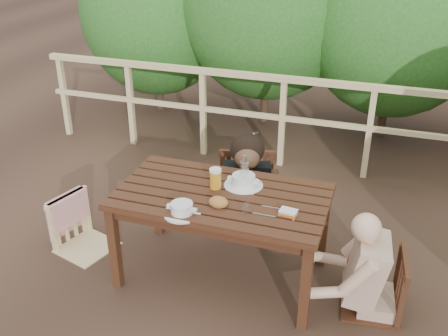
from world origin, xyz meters
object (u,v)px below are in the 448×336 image
(chair_right, at_px, (378,258))
(butter_tub, at_px, (288,213))
(chair_far, at_px, (247,164))
(soup_far, at_px, (243,181))
(diner_right, at_px, (387,235))
(chair_left, at_px, (81,205))
(table, at_px, (222,236))
(soup_near, at_px, (182,209))
(tumbler, at_px, (246,209))
(woman, at_px, (248,150))
(bread_roll, at_px, (218,202))
(bottle, at_px, (244,172))
(beer_glass, at_px, (215,179))

(chair_right, height_order, butter_tub, chair_right)
(chair_far, bearing_deg, soup_far, -91.12)
(diner_right, bearing_deg, chair_left, 85.70)
(table, height_order, soup_near, soup_near)
(soup_far, xyz_separation_m, tumbler, (0.12, -0.35, -0.01))
(chair_far, xyz_separation_m, tumbler, (0.30, -1.07, 0.22))
(table, bearing_deg, butter_tub, -14.03)
(woman, relative_size, bread_roll, 9.42)
(bread_roll, bearing_deg, soup_near, -141.41)
(table, relative_size, bottle, 5.64)
(beer_glass, relative_size, bottle, 0.62)
(soup_near, xyz_separation_m, soup_far, (0.28, 0.50, 0.01))
(woman, xyz_separation_m, beer_glass, (-0.00, -0.84, 0.13))
(soup_near, relative_size, beer_glass, 1.52)
(soup_near, relative_size, butter_tub, 2.22)
(woman, height_order, tumbler, woman)
(chair_far, bearing_deg, bread_roll, -99.83)
(chair_right, relative_size, soup_near, 3.28)
(soup_far, relative_size, butter_tub, 2.51)
(table, bearing_deg, chair_far, 94.47)
(chair_left, bearing_deg, tumbler, -79.55)
(chair_far, relative_size, chair_right, 1.24)
(beer_glass, xyz_separation_m, bottle, (0.20, 0.08, 0.05))
(diner_right, bearing_deg, soup_near, 98.27)
(chair_left, relative_size, woman, 0.64)
(soup_near, bearing_deg, diner_right, 13.45)
(chair_right, distance_m, bread_roll, 1.15)
(diner_right, bearing_deg, chair_right, 84.81)
(chair_left, xyz_separation_m, soup_far, (1.29, 0.22, 0.33))
(woman, bearing_deg, diner_right, 128.00)
(chair_left, bearing_deg, soup_far, -64.45)
(chair_right, relative_size, tumbler, 11.85)
(woman, relative_size, bottle, 4.86)
(chair_far, bearing_deg, bottle, -90.61)
(diner_right, xyz_separation_m, beer_glass, (-1.23, 0.08, 0.17))
(chair_far, height_order, tumbler, chair_far)
(chair_left, relative_size, beer_glass, 5.02)
(chair_far, xyz_separation_m, beer_glass, (-0.00, -0.82, 0.27))
(table, distance_m, soup_near, 0.54)
(woman, bearing_deg, table, 79.04)
(soup_near, height_order, beer_glass, beer_glass)
(beer_glass, bearing_deg, woman, 89.82)
(chair_right, relative_size, bread_roll, 6.04)
(woman, height_order, diner_right, woman)
(table, bearing_deg, soup_far, 56.74)
(woman, height_order, soup_far, woman)
(tumbler, bearing_deg, table, 141.77)
(chair_left, xyz_separation_m, soup_near, (1.00, -0.28, 0.32))
(soup_near, xyz_separation_m, butter_tub, (0.69, 0.20, -0.02))
(soup_near, bearing_deg, chair_far, 85.13)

